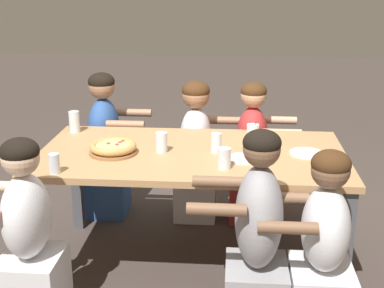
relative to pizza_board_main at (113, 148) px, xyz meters
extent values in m
plane|color=#423833|center=(0.48, 0.08, -0.82)|extent=(18.00, 18.00, 0.00)
cube|color=tan|center=(0.48, 0.08, -0.06)|extent=(1.91, 1.01, 0.04)
cube|color=#4C4C51|center=(-0.41, -0.37, -0.45)|extent=(0.07, 0.07, 0.75)
cube|color=#4C4C51|center=(1.38, -0.37, -0.45)|extent=(0.07, 0.07, 0.75)
cube|color=#4C4C51|center=(-0.41, 0.52, -0.45)|extent=(0.07, 0.07, 0.75)
cube|color=#4C4C51|center=(1.38, 0.52, -0.45)|extent=(0.07, 0.07, 0.75)
cylinder|color=#996B42|center=(0.00, 0.00, -0.03)|extent=(0.30, 0.30, 0.02)
torus|color=tan|center=(0.00, 0.00, 0.01)|extent=(0.29, 0.29, 0.04)
cylinder|color=#E5C675|center=(0.00, 0.00, 0.00)|extent=(0.23, 0.23, 0.04)
cylinder|color=#C6422D|center=(0.05, 0.07, 0.03)|extent=(0.02, 0.02, 0.01)
cylinder|color=#C6422D|center=(-0.03, 0.01, 0.03)|extent=(0.02, 0.02, 0.01)
cylinder|color=#C6422D|center=(0.03, 0.04, 0.03)|extent=(0.02, 0.02, 0.01)
cylinder|color=#C6422D|center=(0.03, 0.00, 0.03)|extent=(0.02, 0.02, 0.01)
cylinder|color=white|center=(1.19, 0.09, -0.03)|extent=(0.21, 0.21, 0.01)
cube|color=#B7B7BC|center=(1.19, 0.09, -0.02)|extent=(0.05, 0.14, 0.01)
cylinder|color=white|center=(0.80, -0.04, -0.03)|extent=(0.20, 0.20, 0.01)
cube|color=#B7B7BC|center=(0.80, -0.04, -0.02)|extent=(0.10, 0.11, 0.01)
cylinder|color=silver|center=(0.87, 0.39, 0.01)|extent=(0.08, 0.08, 0.10)
cylinder|color=#1EA8DB|center=(0.87, 0.39, 0.00)|extent=(0.07, 0.07, 0.07)
cylinder|color=black|center=(0.89, 0.39, 0.02)|extent=(0.01, 0.01, 0.12)
cylinder|color=silver|center=(-0.25, -0.35, 0.02)|extent=(0.06, 0.06, 0.11)
cylinder|color=silver|center=(0.69, -0.20, 0.03)|extent=(0.08, 0.08, 0.12)
cylinder|color=black|center=(0.69, -0.20, 0.00)|extent=(0.07, 0.07, 0.07)
cylinder|color=silver|center=(0.63, 0.08, 0.03)|extent=(0.07, 0.07, 0.12)
cylinder|color=silver|center=(0.63, 0.08, 0.01)|extent=(0.06, 0.06, 0.09)
cylinder|color=silver|center=(-0.37, 0.43, 0.04)|extent=(0.07, 0.07, 0.15)
cylinder|color=silver|center=(-0.37, 0.43, 0.01)|extent=(0.07, 0.07, 0.09)
cylinder|color=silver|center=(0.30, 0.05, 0.03)|extent=(0.07, 0.07, 0.13)
cylinder|color=black|center=(0.30, 0.05, 0.02)|extent=(0.06, 0.06, 0.10)
ellipsoid|color=#99999E|center=(0.88, -0.65, -0.12)|extent=(0.24, 0.36, 0.54)
sphere|color=brown|center=(0.88, -0.65, 0.24)|extent=(0.18, 0.18, 0.18)
ellipsoid|color=black|center=(0.88, -0.65, 0.27)|extent=(0.19, 0.19, 0.13)
cylinder|color=brown|center=(0.67, -0.82, -0.01)|extent=(0.28, 0.06, 0.06)
cylinder|color=brown|center=(0.67, -0.48, -0.01)|extent=(0.28, 0.06, 0.06)
cube|color=#2D5193|center=(-0.26, 0.80, -0.61)|extent=(0.32, 0.34, 0.43)
ellipsoid|color=#2D5193|center=(-0.26, 0.80, -0.14)|extent=(0.24, 0.36, 0.51)
sphere|color=#9E7051|center=(-0.26, 0.80, 0.22)|extent=(0.20, 0.20, 0.20)
ellipsoid|color=black|center=(-0.26, 0.80, 0.25)|extent=(0.20, 0.20, 0.14)
cylinder|color=#9E7051|center=(-0.05, 0.97, -0.03)|extent=(0.28, 0.06, 0.06)
cylinder|color=#9E7051|center=(-0.05, 0.63, -0.03)|extent=(0.28, 0.06, 0.06)
cube|color=#B22D2D|center=(0.88, 0.80, -0.61)|extent=(0.32, 0.34, 0.43)
ellipsoid|color=#B22D2D|center=(0.88, 0.80, -0.16)|extent=(0.24, 0.36, 0.47)
sphere|color=tan|center=(0.88, 0.80, 0.17)|extent=(0.19, 0.19, 0.19)
ellipsoid|color=#422814|center=(0.88, 0.80, 0.20)|extent=(0.19, 0.19, 0.13)
cylinder|color=tan|center=(1.09, 0.97, -0.07)|extent=(0.28, 0.06, 0.06)
cylinder|color=tan|center=(1.09, 0.63, -0.07)|extent=(0.28, 0.06, 0.06)
ellipsoid|color=silver|center=(-0.32, -0.65, -0.16)|extent=(0.24, 0.36, 0.46)
sphere|color=beige|center=(-0.32, -0.65, 0.16)|extent=(0.19, 0.19, 0.19)
ellipsoid|color=black|center=(-0.32, -0.65, 0.19)|extent=(0.20, 0.20, 0.14)
cylinder|color=beige|center=(-0.52, -0.48, -0.07)|extent=(0.28, 0.06, 0.06)
ellipsoid|color=silver|center=(1.21, -0.65, -0.17)|extent=(0.24, 0.36, 0.44)
sphere|color=brown|center=(1.21, -0.65, 0.14)|extent=(0.19, 0.19, 0.19)
ellipsoid|color=#422814|center=(1.21, -0.65, 0.17)|extent=(0.19, 0.19, 0.13)
cylinder|color=brown|center=(1.00, -0.82, -0.09)|extent=(0.28, 0.06, 0.06)
cylinder|color=brown|center=(1.00, -0.48, -0.09)|extent=(0.28, 0.06, 0.06)
cube|color=silver|center=(0.45, 0.80, -0.61)|extent=(0.32, 0.34, 0.43)
ellipsoid|color=silver|center=(0.45, 0.80, -0.16)|extent=(0.24, 0.36, 0.46)
sphere|color=#9E7051|center=(0.45, 0.80, 0.16)|extent=(0.21, 0.21, 0.21)
ellipsoid|color=#422814|center=(0.45, 0.80, 0.20)|extent=(0.21, 0.21, 0.14)
cylinder|color=#9E7051|center=(0.66, 0.97, -0.08)|extent=(0.28, 0.06, 0.06)
cylinder|color=#9E7051|center=(0.66, 0.63, -0.08)|extent=(0.28, 0.06, 0.06)
camera|label=1|loc=(0.74, -3.08, 1.05)|focal=50.00mm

